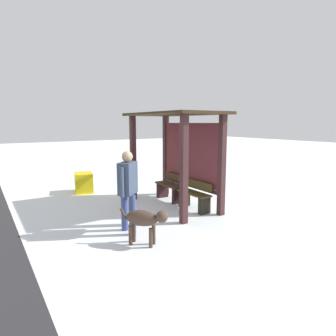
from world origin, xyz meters
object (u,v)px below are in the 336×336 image
object	(u,v)px
bus_shelter	(180,141)
person_walking	(128,185)
bench_left_inside	(171,188)
dog	(145,220)
grit_bin	(84,183)
bench_center_inside	(195,197)

from	to	relation	value
bus_shelter	person_walking	distance (m)	2.49
bench_left_inside	dog	xyz separation A→B (m)	(2.44, -2.18, 0.14)
person_walking	grit_bin	distance (m)	4.17
dog	bus_shelter	bearing A→B (deg)	131.50
bus_shelter	bench_center_inside	bearing A→B (deg)	7.89
person_walking	grit_bin	size ratio (longest dim) A/B	2.45
person_walking	dog	world-z (taller)	person_walking
bench_left_inside	grit_bin	xyz separation A→B (m)	(-2.41, -1.85, -0.04)
person_walking	bench_center_inside	bearing A→B (deg)	103.94
bench_left_inside	dog	distance (m)	3.28
dog	person_walking	bearing A→B (deg)	178.83
bench_left_inside	grit_bin	world-z (taller)	bench_left_inside
bench_left_inside	bench_center_inside	xyz separation A→B (m)	(1.15, 0.00, -0.02)
bench_center_inside	grit_bin	bearing A→B (deg)	-152.52
bench_left_inside	person_walking	xyz separation A→B (m)	(1.69, -2.17, 0.65)
person_walking	grit_bin	world-z (taller)	person_walking
bench_left_inside	person_walking	size ratio (longest dim) A/B	0.61
bench_left_inside	bus_shelter	bearing A→B (deg)	-7.70
bus_shelter	bench_center_inside	xyz separation A→B (m)	(0.58, 0.08, -1.45)
grit_bin	bus_shelter	bearing A→B (deg)	30.70
person_walking	grit_bin	bearing A→B (deg)	175.54
person_walking	bus_shelter	bearing A→B (deg)	118.04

